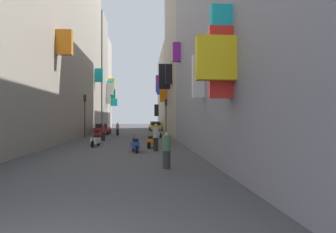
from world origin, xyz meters
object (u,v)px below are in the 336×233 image
object	(u,v)px
parked_car_red	(102,129)
scooter_orange	(152,141)
scooter_red	(98,134)
traffic_light_near_corner	(85,109)
scooter_green	(166,138)
pedestrian_mid_street	(103,132)
parked_car_yellow	(155,126)
scooter_silver	(159,133)
scooter_white	(96,140)
pedestrian_near_right	(167,150)
scooter_blue	(135,145)
pedestrian_crossing	(118,129)
parked_car_silver	(155,125)
traffic_light_far_corner	(166,111)
pedestrian_near_left	(156,137)

from	to	relation	value
parked_car_red	scooter_orange	world-z (taller)	parked_car_red
scooter_red	traffic_light_near_corner	bearing A→B (deg)	128.46
scooter_green	pedestrian_mid_street	bearing A→B (deg)	151.88
parked_car_yellow	scooter_silver	bearing A→B (deg)	-90.92
scooter_white	pedestrian_near_right	world-z (taller)	pedestrian_near_right
pedestrian_near_right	scooter_green	bearing A→B (deg)	85.60
scooter_red	scooter_blue	xyz separation A→B (m)	(4.10, -11.71, 0.00)
pedestrian_crossing	scooter_silver	bearing A→B (deg)	-42.84
pedestrian_near_right	traffic_light_near_corner	distance (m)	21.57
parked_car_silver	traffic_light_far_corner	xyz separation A→B (m)	(0.74, -17.59, 2.22)
parked_car_silver	scooter_orange	xyz separation A→B (m)	(-1.42, -32.45, -0.33)
scooter_white	scooter_red	bearing A→B (deg)	97.44
parked_car_yellow	traffic_light_near_corner	size ratio (longest dim) A/B	0.93
scooter_blue	scooter_green	bearing A→B (deg)	68.66
pedestrian_near_right	parked_car_silver	bearing A→B (deg)	88.49
scooter_orange	pedestrian_near_left	world-z (taller)	pedestrian_near_left
parked_car_yellow	pedestrian_near_right	xyz separation A→B (m)	(-1.05, -36.09, 0.00)
parked_car_red	traffic_light_far_corner	distance (m)	8.90
pedestrian_mid_street	parked_car_yellow	bearing A→B (deg)	74.13
scooter_red	parked_car_red	bearing A→B (deg)	94.71
scooter_blue	pedestrian_mid_street	bearing A→B (deg)	109.00
scooter_red	traffic_light_near_corner	size ratio (longest dim) A/B	0.38
scooter_orange	scooter_green	distance (m)	4.13
parked_car_silver	pedestrian_mid_street	bearing A→B (deg)	-102.93
scooter_orange	scooter_blue	world-z (taller)	same
scooter_orange	scooter_red	bearing A→B (deg)	119.68
traffic_light_near_corner	traffic_light_far_corner	size ratio (longest dim) A/B	1.06
traffic_light_near_corner	scooter_orange	bearing A→B (deg)	-58.49
parked_car_yellow	pedestrian_near_right	distance (m)	36.10
scooter_blue	pedestrian_crossing	world-z (taller)	pedestrian_crossing
parked_car_red	scooter_silver	distance (m)	9.69
scooter_white	traffic_light_near_corner	distance (m)	10.86
parked_car_red	pedestrian_crossing	size ratio (longest dim) A/B	2.63
scooter_green	scooter_blue	world-z (taller)	same
parked_car_silver	scooter_red	xyz separation A→B (m)	(-6.70, -23.19, -0.33)
pedestrian_mid_street	scooter_blue	bearing A→B (deg)	-71.00
parked_car_red	traffic_light_far_corner	xyz separation A→B (m)	(8.13, -2.81, 2.27)
scooter_silver	scooter_white	bearing A→B (deg)	-118.76
parked_car_silver	pedestrian_near_left	bearing A→B (deg)	-92.09
parked_car_silver	pedestrian_mid_street	size ratio (longest dim) A/B	2.56
scooter_orange	scooter_silver	bearing A→B (deg)	84.21
pedestrian_near_left	parked_car_red	bearing A→B (deg)	107.31
scooter_green	scooter_orange	bearing A→B (deg)	-108.40
parked_car_yellow	scooter_blue	world-z (taller)	parked_car_yellow
pedestrian_crossing	pedestrian_near_right	world-z (taller)	pedestrian_crossing
scooter_white	pedestrian_near_right	bearing A→B (deg)	-65.38
scooter_green	scooter_red	xyz separation A→B (m)	(-6.58, 5.35, -0.00)
parked_car_yellow	parked_car_red	xyz separation A→B (m)	(-7.36, -9.74, -0.03)
scooter_white	scooter_green	size ratio (longest dim) A/B	0.99
traffic_light_far_corner	parked_car_yellow	bearing A→B (deg)	93.53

